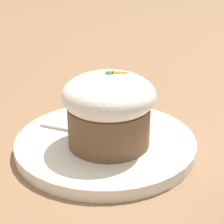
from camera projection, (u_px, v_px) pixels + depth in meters
The scene contains 4 objects.
ground_plane at pixel (106, 148), 0.46m from camera, with size 4.00×4.00×0.00m, color #846042.
dessert_plate at pixel (106, 143), 0.46m from camera, with size 0.22×0.22×0.01m.
carrot_cake at pixel (112, 108), 0.42m from camera, with size 0.11×0.11×0.09m.
spoon at pixel (99, 134), 0.46m from camera, with size 0.10×0.09×0.01m.
Camera 1 is at (-0.11, -0.39, 0.23)m, focal length 60.00 mm.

